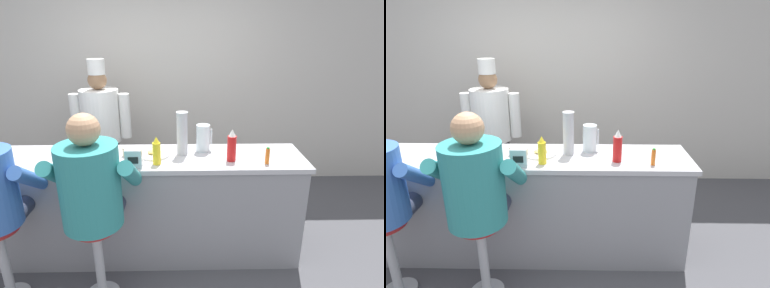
# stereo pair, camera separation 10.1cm
# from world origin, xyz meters

# --- Properties ---
(ground_plane) EXTENTS (20.00, 20.00, 0.00)m
(ground_plane) POSITION_xyz_m (0.00, 0.00, 0.00)
(ground_plane) COLOR #4C4C51
(wall_back) EXTENTS (10.00, 0.06, 2.70)m
(wall_back) POSITION_xyz_m (0.00, 1.88, 1.35)
(wall_back) COLOR beige
(wall_back) RESTS_ON ground_plane
(diner_counter) EXTENTS (2.71, 0.60, 0.95)m
(diner_counter) POSITION_xyz_m (0.00, 0.30, 0.48)
(diner_counter) COLOR gray
(diner_counter) RESTS_ON ground_plane
(ketchup_bottle_red) EXTENTS (0.07, 0.07, 0.27)m
(ketchup_bottle_red) POSITION_xyz_m (0.72, 0.19, 1.08)
(ketchup_bottle_red) COLOR red
(ketchup_bottle_red) RESTS_ON diner_counter
(mustard_bottle_yellow) EXTENTS (0.06, 0.06, 0.23)m
(mustard_bottle_yellow) POSITION_xyz_m (0.12, 0.14, 1.06)
(mustard_bottle_yellow) COLOR yellow
(mustard_bottle_yellow) RESTS_ON diner_counter
(hot_sauce_bottle_orange) EXTENTS (0.03, 0.03, 0.14)m
(hot_sauce_bottle_orange) POSITION_xyz_m (1.00, 0.12, 1.02)
(hot_sauce_bottle_orange) COLOR orange
(hot_sauce_bottle_orange) RESTS_ON diner_counter
(water_pitcher_clear) EXTENTS (0.14, 0.12, 0.24)m
(water_pitcher_clear) POSITION_xyz_m (0.50, 0.42, 1.07)
(water_pitcher_clear) COLOR silver
(water_pitcher_clear) RESTS_ON diner_counter
(breakfast_plate) EXTENTS (0.26, 0.26, 0.05)m
(breakfast_plate) POSITION_xyz_m (0.08, 0.32, 0.97)
(breakfast_plate) COLOR white
(breakfast_plate) RESTS_ON diner_counter
(cereal_bowl) EXTENTS (0.14, 0.14, 0.06)m
(cereal_bowl) POSITION_xyz_m (-0.67, 0.29, 0.98)
(cereal_bowl) COLOR white
(cereal_bowl) RESTS_ON diner_counter
(coffee_mug_tan) EXTENTS (0.13, 0.09, 0.08)m
(coffee_mug_tan) POSITION_xyz_m (-0.14, 0.32, 0.99)
(coffee_mug_tan) COLOR beige
(coffee_mug_tan) RESTS_ON diner_counter
(cup_stack_steel) EXTENTS (0.10, 0.10, 0.37)m
(cup_stack_steel) POSITION_xyz_m (0.32, 0.34, 1.14)
(cup_stack_steel) COLOR #B7BABF
(cup_stack_steel) RESTS_ON diner_counter
(napkin_dispenser_chrome) EXTENTS (0.13, 0.08, 0.15)m
(napkin_dispenser_chrome) POSITION_xyz_m (-0.05, 0.07, 1.03)
(napkin_dispenser_chrome) COLOR silver
(napkin_dispenser_chrome) RESTS_ON diner_counter
(diner_seated_teal) EXTENTS (0.64, 0.63, 1.47)m
(diner_seated_teal) POSITION_xyz_m (-0.31, -0.21, 0.92)
(diner_seated_teal) COLOR #B2B5BA
(diner_seated_teal) RESTS_ON ground_plane
(cook_in_whites_near) EXTENTS (0.65, 0.42, 1.68)m
(cook_in_whites_near) POSITION_xyz_m (-0.59, 1.23, 0.92)
(cook_in_whites_near) COLOR #232328
(cook_in_whites_near) RESTS_ON ground_plane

